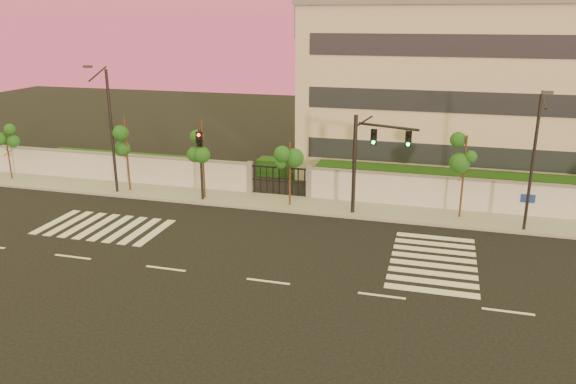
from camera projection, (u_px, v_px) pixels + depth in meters
name	position (u px, v px, depth m)	size (l,w,h in m)	color
ground	(268.00, 282.00, 24.84)	(120.00, 120.00, 0.00)	black
sidewalk	(319.00, 206.00, 34.48)	(60.00, 3.00, 0.15)	gray
perimeter_wall	(326.00, 184.00, 35.53)	(60.00, 0.36, 2.20)	silver
hedge_row	(350.00, 178.00, 37.86)	(41.00, 4.25, 1.80)	#11350F
institutional_building	(475.00, 89.00, 40.94)	(24.40, 12.40, 12.25)	beige
road_markings	(261.00, 246.00, 28.70)	(57.00, 7.62, 0.02)	silver
street_tree_a	(7.00, 141.00, 39.38)	(1.32, 1.05, 3.88)	#382314
street_tree_b	(126.00, 137.00, 36.44)	(1.58, 1.26, 5.07)	#382314
street_tree_c	(203.00, 141.00, 34.88)	(1.33, 1.06, 5.18)	#382314
street_tree_d	(290.00, 160.00, 33.70)	(1.47, 1.17, 4.07)	#382314
street_tree_e	(465.00, 158.00, 31.43)	(1.44, 1.15, 4.94)	#382314
traffic_signal_main	(368.00, 154.00, 31.96)	(3.68, 1.36, 5.94)	black
traffic_signal_secondary	(201.00, 156.00, 34.75)	(0.36, 0.35, 4.66)	black
streetlight_west	(110.00, 126.00, 35.71)	(0.51, 2.04, 8.49)	black
streetlight_east	(534.00, 157.00, 29.20)	(0.47, 1.89, 7.84)	black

